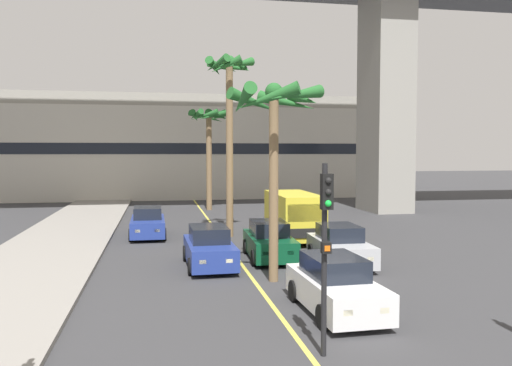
{
  "coord_description": "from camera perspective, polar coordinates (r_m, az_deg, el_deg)",
  "views": [
    {
      "loc": [
        -3.21,
        -3.32,
        4.44
      ],
      "look_at": [
        0.0,
        14.0,
        3.4
      ],
      "focal_mm": 37.17,
      "sensor_mm": 36.0,
      "label": 1
    }
  ],
  "objects": [
    {
      "name": "delivery_van",
      "position": [
        26.77,
        4.05,
        -3.41
      ],
      "size": [
        2.21,
        5.27,
        2.36
      ],
      "color": "yellow",
      "rests_on": "ground"
    },
    {
      "name": "palm_tree_near_median",
      "position": [
        40.56,
        -5.11,
        5.92
      ],
      "size": [
        3.22,
        3.33,
        7.72
      ],
      "color": "brown",
      "rests_on": "ground"
    },
    {
      "name": "pier_building_backdrop",
      "position": [
        52.8,
        -7.02,
        3.78
      ],
      "size": [
        39.06,
        8.04,
        9.81
      ],
      "color": "beige",
      "rests_on": "ground"
    },
    {
      "name": "car_queue_fifth",
      "position": [
        28.24,
        -11.57,
        -4.27
      ],
      "size": [
        1.86,
        4.12,
        1.56
      ],
      "color": "navy",
      "rests_on": "ground"
    },
    {
      "name": "palm_tree_mid_median",
      "position": [
        27.78,
        -2.92,
        9.57
      ],
      "size": [
        2.64,
        2.68,
        9.4
      ],
      "color": "brown",
      "rests_on": "ground"
    },
    {
      "name": "sidewalk_left",
      "position": [
        20.38,
        -24.15,
        -9.3
      ],
      "size": [
        4.8,
        80.0,
        0.15
      ],
      "primitive_type": "cube",
      "color": "gray",
      "rests_on": "ground"
    },
    {
      "name": "car_queue_third",
      "position": [
        15.08,
        8.53,
        -10.96
      ],
      "size": [
        1.93,
        4.15,
        1.56
      ],
      "color": "white",
      "rests_on": "ground"
    },
    {
      "name": "car_queue_front",
      "position": [
        21.24,
        9.03,
        -6.76
      ],
      "size": [
        1.94,
        4.15,
        1.56
      ],
      "color": "#B7BABF",
      "rests_on": "ground"
    },
    {
      "name": "traffic_light_median_near",
      "position": [
        11.45,
        7.48,
        -5.33
      ],
      "size": [
        0.24,
        0.37,
        4.2
      ],
      "color": "black",
      "rests_on": "ground"
    },
    {
      "name": "palm_tree_far_median",
      "position": [
        18.02,
        2.03,
        7.13
      ],
      "size": [
        3.25,
        3.4,
        6.77
      ],
      "color": "brown",
      "rests_on": "ground"
    },
    {
      "name": "lane_stripe_center",
      "position": [
        27.87,
        -3.77,
        -5.8
      ],
      "size": [
        0.14,
        56.0,
        0.01
      ],
      "primitive_type": "cube",
      "color": "#DBCC4C",
      "rests_on": "ground"
    },
    {
      "name": "car_queue_fourth",
      "position": [
        20.67,
        -5.05,
        -7.01
      ],
      "size": [
        1.9,
        4.14,
        1.56
      ],
      "color": "navy",
      "rests_on": "ground"
    },
    {
      "name": "car_queue_second",
      "position": [
        22.1,
        1.43,
        -6.32
      ],
      "size": [
        1.96,
        4.16,
        1.56
      ],
      "color": "#0C4728",
      "rests_on": "ground"
    }
  ]
}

